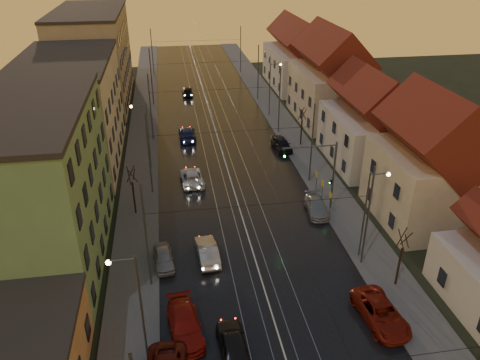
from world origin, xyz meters
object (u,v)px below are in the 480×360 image
parked_left_3 (163,258)px  driving_car_1 (207,251)px  parked_right_1 (316,206)px  parked_right_0 (381,313)px  street_lamp_0 (135,298)px  driving_car_3 (187,134)px  street_lamp_1 (369,207)px  driving_car_4 (187,91)px  parked_left_2 (185,325)px  driving_car_0 (233,343)px  street_lamp_2 (145,130)px  traffic_light_mast (324,168)px  street_lamp_3 (272,84)px  parked_right_2 (282,144)px  driving_car_2 (192,177)px

parked_left_3 → driving_car_1: bearing=-1.7°
parked_left_3 → parked_right_1: bearing=16.5°
parked_right_0 → street_lamp_0: bearing=177.3°
driving_car_3 → parked_left_3: (-3.54, -27.00, -0.11)m
street_lamp_1 → driving_car_1: 13.80m
driving_car_4 → parked_left_3: 46.91m
parked_left_2 → parked_right_0: size_ratio=0.97×
street_lamp_0 → parked_left_2: bearing=29.3°
parked_right_1 → driving_car_0: bearing=-118.3°
street_lamp_2 → driving_car_4: size_ratio=1.82×
traffic_light_mast → driving_car_3: traffic_light_mast is taller
driving_car_3 → parked_right_1: 23.90m
driving_car_4 → parked_right_0: 56.53m
driving_car_0 → parked_left_3: bearing=-68.8°
parked_left_3 → parked_right_1: parked_right_1 is taller
traffic_light_mast → parked_right_0: bearing=-92.3°
street_lamp_1 → parked_right_0: street_lamp_1 is taller
parked_left_2 → parked_left_3: 8.02m
street_lamp_2 → traffic_light_mast: (17.10, -12.00, -0.29)m
parked_right_0 → parked_left_2: bearing=171.0°
street_lamp_0 → parked_left_2: (2.84, 1.59, -4.13)m
street_lamp_3 → parked_left_3: street_lamp_3 is taller
street_lamp_1 → parked_left_2: street_lamp_1 is taller
street_lamp_1 → parked_right_0: bearing=-103.1°
street_lamp_3 → parked_right_0: bearing=-92.3°
street_lamp_2 → parked_right_0: bearing=-59.0°
driving_car_1 → parked_right_1: 12.73m
driving_car_0 → parked_left_3: 10.93m
street_lamp_0 → driving_car_4: (6.23, 56.17, -4.14)m
street_lamp_2 → street_lamp_3: bearing=41.3°
traffic_light_mast → parked_right_2: size_ratio=1.57×
street_lamp_1 → parked_right_2: (-1.50, 22.98, -4.11)m
parked_right_1 → street_lamp_2: bearing=148.1°
parked_right_0 → street_lamp_3: bearing=83.0°
traffic_light_mast → parked_right_0: traffic_light_mast is taller
traffic_light_mast → parked_right_1: size_ratio=1.57×
driving_car_2 → parked_right_0: parked_right_0 is taller
driving_car_2 → parked_right_1: driving_car_2 is taller
parked_right_1 → parked_right_2: bearing=94.5°
street_lamp_2 → driving_car_1: 19.42m
driving_car_0 → parked_right_2: (10.88, 31.52, 0.01)m
street_lamp_0 → driving_car_1: (5.15, 9.73, -4.12)m
street_lamp_2 → parked_left_3: street_lamp_2 is taller
driving_car_0 → parked_right_0: size_ratio=0.84×
street_lamp_1 → street_lamp_3: bearing=90.0°
parked_right_0 → street_lamp_2: bearing=116.3°
driving_car_3 → parked_right_0: bearing=107.4°
parked_left_2 → parked_right_2: 32.50m
driving_car_4 → driving_car_1: bearing=89.2°
street_lamp_3 → parked_right_1: bearing=-93.5°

